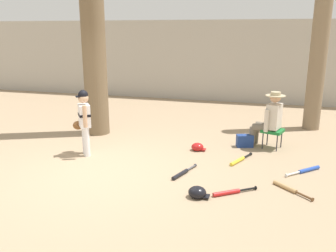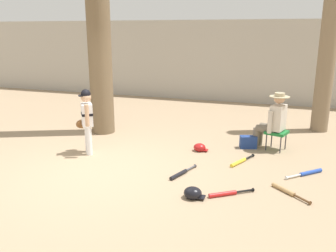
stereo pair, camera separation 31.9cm
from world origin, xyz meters
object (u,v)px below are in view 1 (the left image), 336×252
object	(u,v)px
tree_near_player	(92,10)
bat_blue_youth	(307,170)
seated_spectator	(269,118)
bat_yellow_trainer	(239,160)
folding_stool	(273,131)
bat_black_composite	(182,173)
bat_red_barrel	(230,192)
tree_behind_spectator	(320,39)
bat_wood_tan	(288,188)
young_ballplayer	(84,118)
batting_helmet_red	(198,147)
batting_helmet_black	(197,192)
handbag_beside_stool	(245,141)

from	to	relation	value
tree_near_player	bat_blue_youth	bearing A→B (deg)	-14.78
seated_spectator	bat_yellow_trainer	xyz separation A→B (m)	(-0.49, -1.05, -0.61)
tree_near_player	folding_stool	distance (m)	4.74
folding_stool	bat_yellow_trainer	size ratio (longest dim) A/B	0.68
bat_black_composite	bat_blue_youth	distance (m)	2.20
bat_red_barrel	bat_blue_youth	distance (m)	1.74
tree_behind_spectator	bat_wood_tan	world-z (taller)	tree_behind_spectator
tree_near_player	young_ballplayer	bearing A→B (deg)	-72.18
tree_near_player	bat_black_composite	distance (m)	4.29
seated_spectator	bat_yellow_trainer	distance (m)	1.31
bat_yellow_trainer	batting_helmet_red	world-z (taller)	batting_helmet_red
tree_behind_spectator	batting_helmet_red	xyz separation A→B (m)	(-2.41, -2.47, -2.13)
tree_near_player	batting_helmet_black	distance (m)	4.90
seated_spectator	batting_helmet_red	bearing A→B (deg)	-155.93
bat_red_barrel	bat_blue_youth	world-z (taller)	same
tree_near_player	handbag_beside_stool	world-z (taller)	tree_near_player
young_ballplayer	bat_red_barrel	distance (m)	3.23
tree_near_player	tree_behind_spectator	bearing A→B (deg)	20.36
bat_red_barrel	bat_wood_tan	distance (m)	0.94
tree_behind_spectator	bat_black_composite	distance (m)	5.01
tree_near_player	bat_red_barrel	bearing A→B (deg)	-35.75
young_ballplayer	batting_helmet_red	xyz separation A→B (m)	(2.10, 0.85, -0.67)
tree_near_player	folding_stool	bearing A→B (deg)	-0.51
tree_near_player	young_ballplayer	size ratio (longest dim) A/B	5.01
tree_near_player	batting_helmet_red	world-z (taller)	tree_near_player
tree_near_player	bat_wood_tan	xyz separation A→B (m)	(4.31, -2.09, -2.80)
tree_near_player	bat_red_barrel	distance (m)	5.10
bat_blue_youth	bat_wood_tan	xyz separation A→B (m)	(-0.34, -0.87, -0.00)
folding_stool	bat_red_barrel	bearing A→B (deg)	-103.57
bat_blue_youth	bat_red_barrel	bearing A→B (deg)	-133.40
young_ballplayer	bat_yellow_trainer	world-z (taller)	young_ballplayer
tree_near_player	tree_behind_spectator	world-z (taller)	tree_near_player
handbag_beside_stool	batting_helmet_red	distance (m)	1.06
tree_behind_spectator	handbag_beside_stool	xyz separation A→B (m)	(-1.49, -1.95, -2.08)
bat_red_barrel	bat_wood_tan	size ratio (longest dim) A/B	1.09
folding_stool	bat_wood_tan	world-z (taller)	folding_stool
seated_spectator	bat_black_composite	distance (m)	2.47
young_ballplayer	bat_wood_tan	xyz separation A→B (m)	(3.83, -0.62, -0.71)
bat_black_composite	young_ballplayer	bearing A→B (deg)	166.74
seated_spectator	bat_red_barrel	distance (m)	2.60
handbag_beside_stool	bat_blue_youth	xyz separation A→B (m)	(1.16, -1.13, -0.10)
bat_red_barrel	seated_spectator	bearing A→B (deg)	78.66
tree_near_player	batting_helmet_black	xyz separation A→B (m)	(3.00, -2.73, -2.76)
handbag_beside_stool	batting_helmet_black	world-z (taller)	handbag_beside_stool
bat_wood_tan	batting_helmet_black	xyz separation A→B (m)	(-1.31, -0.63, 0.05)
bat_yellow_trainer	batting_helmet_red	distance (m)	0.99
folding_stool	handbag_beside_stool	xyz separation A→B (m)	(-0.56, -0.06, -0.23)
seated_spectator	batting_helmet_black	size ratio (longest dim) A/B	3.74
tree_near_player	seated_spectator	bearing A→B (deg)	-0.08
handbag_beside_stool	bat_blue_youth	bearing A→B (deg)	-44.31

